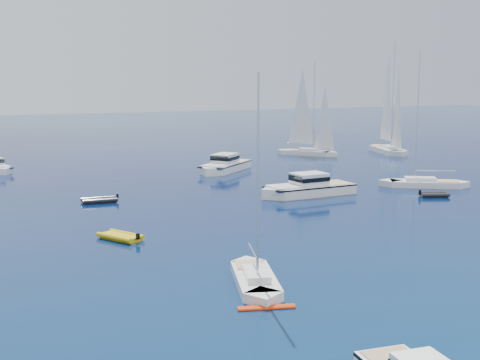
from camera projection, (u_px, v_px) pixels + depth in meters
name	position (u px, v px, depth m)	size (l,w,h in m)	color
ground	(419.00, 262.00, 42.52)	(400.00, 400.00, 0.00)	#083051
motor_cruiser_centre	(307.00, 195.00, 67.02)	(3.57, 11.66, 3.06)	silver
motor_cruiser_distant	(224.00, 171.00, 84.55)	(3.53, 11.54, 3.03)	silver
sailboat_fore	(255.00, 284.00, 37.78)	(2.32, 8.91, 13.10)	silver
sailboat_mid_r	(424.00, 187.00, 72.28)	(2.79, 10.74, 15.79)	silver
sailboat_sails_r	(307.00, 155.00, 102.81)	(2.81, 10.82, 15.91)	silver
sailboat_sails_far	(388.00, 153.00, 105.96)	(3.36, 12.93, 19.01)	silver
tender_yellow	(121.00, 239.00, 48.48)	(2.06, 3.78, 0.95)	gold
tender_grey_near	(434.00, 197.00, 66.08)	(1.74, 3.07, 0.95)	black
tender_grey_far	(99.00, 202.00, 63.05)	(2.01, 3.67, 0.95)	black
kayak_orange	(266.00, 308.00, 33.82)	(0.56, 3.15, 0.30)	red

